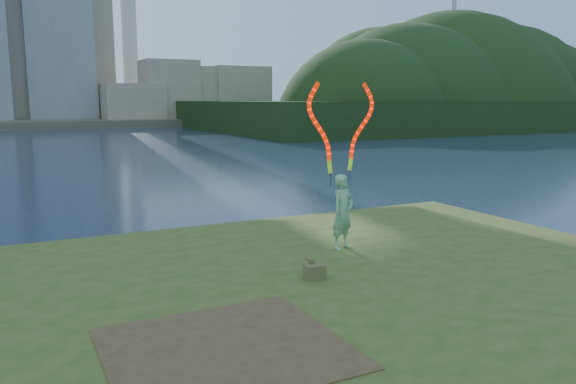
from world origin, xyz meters
TOP-DOWN VIEW (x-y plane):
  - ground at (0.00, 0.00)m, footprint 320.00×320.00m
  - grassy_knoll at (0.00, -2.30)m, footprint 20.00×18.00m
  - dirt_patch at (-2.20, -3.20)m, footprint 3.20×3.00m
  - far_shore at (0.00, 95.00)m, footprint 320.00×40.00m
  - wooded_hill at (59.57, 59.96)m, footprint 78.00×50.00m
  - woman_with_ribbons at (2.08, 0.60)m, footprint 1.98×0.78m
  - canvas_bag at (0.42, -1.07)m, footprint 0.42×0.48m

SIDE VIEW (x-z plane):
  - ground at x=0.00m, z-range 0.00..0.00m
  - wooded_hill at x=59.57m, z-range -31.34..31.66m
  - grassy_knoll at x=0.00m, z-range -0.06..0.74m
  - far_shore at x=0.00m, z-range 0.00..1.20m
  - dirt_patch at x=-2.20m, z-range 0.80..0.82m
  - canvas_bag at x=0.42m, z-range 0.77..1.14m
  - woman_with_ribbons at x=2.08m, z-range 0.15..4.25m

